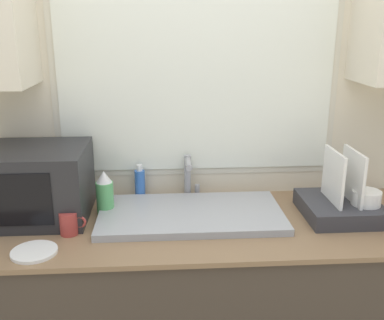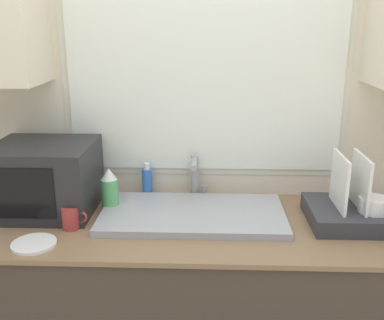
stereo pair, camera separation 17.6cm
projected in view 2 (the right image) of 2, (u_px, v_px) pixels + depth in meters
name	position (u px, v px, depth m)	size (l,w,h in m)	color
countertop	(203.00, 312.00, 2.00)	(1.92, 0.68, 0.88)	#42382D
wall_back	(205.00, 87.00, 2.02)	(6.00, 0.38, 2.60)	beige
sink_basin	(193.00, 214.00, 1.91)	(0.78, 0.42, 0.03)	#9EA0A5
faucet	(195.00, 174.00, 2.09)	(0.08, 0.16, 0.21)	#99999E
microwave	(45.00, 178.00, 1.95)	(0.43, 0.39, 0.30)	#232326
dish_rack	(349.00, 209.00, 1.85)	(0.32, 0.32, 0.29)	#333338
spray_bottle	(110.00, 190.00, 1.96)	(0.07, 0.07, 0.20)	#59B266
soap_bottle	(147.00, 182.00, 2.13)	(0.05, 0.05, 0.17)	blue
mug_near_sink	(71.00, 218.00, 1.80)	(0.10, 0.07, 0.09)	#A53833
small_plate	(34.00, 244.00, 1.67)	(0.17, 0.17, 0.01)	white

